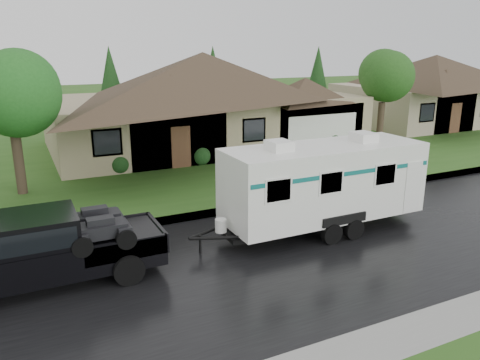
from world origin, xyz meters
name	(u,v)px	position (x,y,z in m)	size (l,w,h in m)	color
ground	(299,224)	(0.00, 0.00, 0.00)	(140.00, 140.00, 0.00)	#2B561A
road	(333,245)	(0.00, -2.00, 0.01)	(140.00, 8.00, 0.01)	black
curb	(268,204)	(0.00, 2.25, 0.07)	(140.00, 0.50, 0.15)	gray
lawn	(169,145)	(0.00, 15.00, 0.07)	(140.00, 26.00, 0.15)	#2B561A
house_main	(209,89)	(2.29, 13.84, 3.59)	(19.44, 10.80, 6.90)	tan
house_neighbor	(438,82)	(22.27, 14.34, 3.32)	(15.12, 9.72, 6.45)	tan
tree_left_green	(10,95)	(-8.66, 7.77, 4.20)	(3.53, 3.53, 5.84)	#382B1E
tree_right_green	(384,77)	(11.90, 9.23, 4.27)	(3.59, 3.59, 5.95)	#382B1E
shrub_row	(237,151)	(2.00, 9.30, 0.65)	(13.60, 1.00, 1.00)	#143814
pickup_truck	(43,247)	(-8.35, -0.72, 1.05)	(5.88, 2.23, 1.96)	black
travel_trailer	(324,181)	(0.45, -0.72, 1.72)	(7.25, 2.55, 3.25)	white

